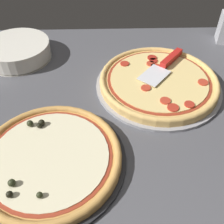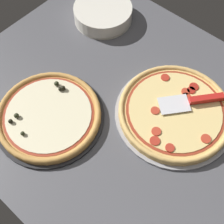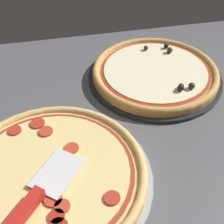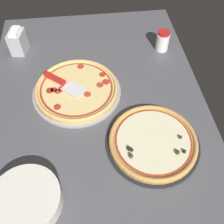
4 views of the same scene
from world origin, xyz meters
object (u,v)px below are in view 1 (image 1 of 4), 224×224
(pizza_back, at_px, (50,157))
(plate_stack, at_px, (18,51))
(pizza_front, at_px, (159,81))
(serving_spatula, at_px, (167,62))

(pizza_back, xyz_separation_m, plate_stack, (0.19, -0.49, 0.01))
(pizza_back, bearing_deg, pizza_front, -137.04)
(pizza_front, xyz_separation_m, pizza_back, (0.32, 0.30, -0.00))
(pizza_back, relative_size, plate_stack, 1.47)
(pizza_back, relative_size, serving_spatula, 1.77)
(pizza_back, bearing_deg, serving_spatula, -133.80)
(pizza_front, bearing_deg, plate_stack, -20.56)
(pizza_front, height_order, pizza_back, pizza_back)
(pizza_front, bearing_deg, serving_spatula, -117.24)
(serving_spatula, bearing_deg, pizza_back, 46.20)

